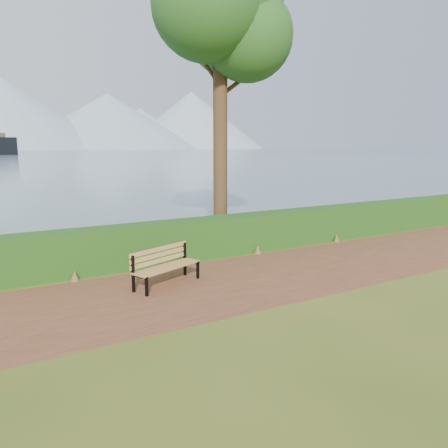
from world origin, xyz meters
TOP-DOWN VIEW (x-y plane):
  - ground at (0.00, 0.00)m, footprint 140.00×140.00m
  - path at (0.00, 0.30)m, footprint 40.00×3.40m
  - hedge at (0.00, 2.60)m, footprint 32.00×0.85m
  - bench at (-1.61, 0.86)m, footprint 1.64×1.00m
  - tree at (1.53, 3.96)m, footprint 4.32×4.02m

SIDE VIEW (x-z plane):
  - ground at x=0.00m, z-range 0.00..0.00m
  - path at x=0.00m, z-range 0.00..0.01m
  - bench at x=-1.61m, z-range 0.06..0.86m
  - hedge at x=0.00m, z-range 0.00..1.00m
  - tree at x=1.53m, z-range 2.21..11.30m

